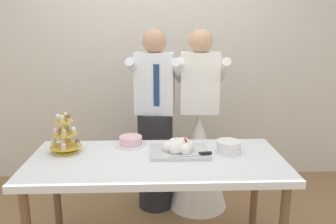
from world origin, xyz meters
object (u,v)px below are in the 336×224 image
plate_stack (229,147)px  person_bride (199,147)px  main_cake_tray (180,148)px  cupcake_stand (66,136)px  dessert_table (157,168)px  round_cake (131,141)px  person_groom (156,131)px

plate_stack → person_bride: (-0.14, 0.63, -0.24)m
main_cake_tray → person_bride: bearing=70.8°
cupcake_stand → main_cake_tray: cupcake_stand is taller
dessert_table → main_cake_tray: main_cake_tray is taller
dessert_table → plate_stack: 0.56m
dessert_table → cupcake_stand: cupcake_stand is taller
main_cake_tray → person_bride: size_ratio=0.26×
cupcake_stand → person_bride: size_ratio=0.18×
dessert_table → plate_stack: plate_stack is taller
cupcake_stand → person_bride: person_bride is taller
round_cake → person_groom: person_groom is taller
plate_stack → round_cake: bearing=166.6°
dessert_table → person_groom: bearing=90.7°
plate_stack → person_bride: bearing=102.7°
plate_stack → cupcake_stand: bearing=177.7°
main_cake_tray → round_cake: bearing=152.8°
person_groom → person_bride: bearing=1.1°
main_cake_tray → round_cake: size_ratio=1.81×
cupcake_stand → person_bride: bearing=28.7°
dessert_table → main_cake_tray: bearing=28.5°
round_cake → person_bride: 0.78m
dessert_table → plate_stack: bearing=11.1°
dessert_table → person_groom: size_ratio=1.08×
person_bride → round_cake: bearing=-142.5°
cupcake_stand → round_cake: cupcake_stand is taller
cupcake_stand → plate_stack: cupcake_stand is taller
dessert_table → person_bride: bearing=61.9°
plate_stack → main_cake_tray: bearing=-177.9°
cupcake_stand → plate_stack: bearing=-2.3°
cupcake_stand → main_cake_tray: size_ratio=0.70×
cupcake_stand → dessert_table: bearing=-12.9°
main_cake_tray → person_bride: (0.22, 0.64, -0.23)m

